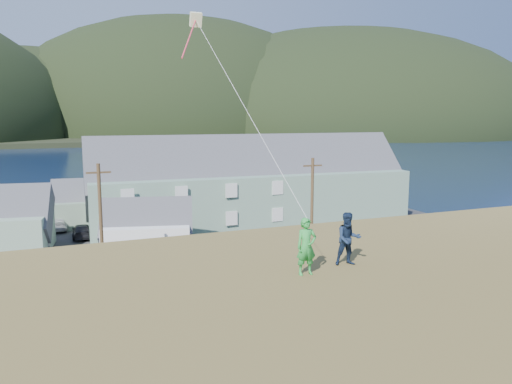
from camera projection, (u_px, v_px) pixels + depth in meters
ground at (169, 295)px, 34.36m from camera, size 900.00×900.00×0.00m
grass_strip at (175, 304)px, 32.51m from camera, size 110.00×8.00×0.10m
waterfront_lot at (133, 238)px, 49.95m from camera, size 72.00×36.00×0.12m
wharf at (65, 202)px, 68.80m from camera, size 26.00×14.00×0.90m
far_shore at (66, 132)px, 337.11m from camera, size 900.00×320.00×2.00m
far_hills at (130, 132)px, 303.54m from camera, size 760.00×265.00×143.00m
lodge at (251, 184)px, 55.14m from camera, size 35.25×11.14×12.27m
shed_white at (148, 230)px, 43.31m from camera, size 8.76×6.85×6.18m
shed_palegreen_far at (98, 204)px, 55.55m from camera, size 10.03×6.26×6.45m
utility_poles at (113, 227)px, 33.77m from camera, size 28.69×0.24×9.69m
parked_cars at (40, 229)px, 50.21m from camera, size 26.12×13.45×1.55m
kite_flyer_green at (306, 246)px, 15.78m from camera, size 0.69×0.47×1.84m
kite_flyer_navy at (348, 239)px, 16.81m from camera, size 1.02×0.87×1.81m
kite_rig at (196, 25)px, 19.66m from camera, size 1.50×3.48×9.69m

